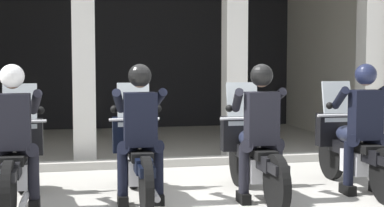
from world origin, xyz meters
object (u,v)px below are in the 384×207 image
object	(u,v)px
police_officer_far_left	(13,124)
police_officer_center_right	(261,121)
motorcycle_center_right	(253,155)
motorcycle_far_right	(352,149)
police_officer_center_left	(140,122)
police_officer_far_right	(364,117)
motorcycle_center_left	(138,156)
motorcycle_far_left	(17,160)

from	to	relation	value
police_officer_far_left	police_officer_center_right	bearing A→B (deg)	-2.96
motorcycle_center_right	police_officer_center_right	xyz separation A→B (m)	(-0.00, -0.28, 0.44)
police_officer_far_left	motorcycle_far_right	distance (m)	4.11
police_officer_center_left	police_officer_far_right	xyz separation A→B (m)	(2.72, -0.02, 0.00)
police_officer_far_left	motorcycle_center_left	size ratio (longest dim) A/B	0.78
motorcycle_far_left	police_officer_center_right	distance (m)	2.79
police_officer_far_left	motorcycle_far_right	size ratio (longest dim) A/B	0.78
police_officer_far_left	police_officer_center_right	size ratio (longest dim) A/B	1.00
motorcycle_center_left	motorcycle_far_right	distance (m)	2.72
motorcycle_center_left	motorcycle_center_right	distance (m)	1.37
police_officer_far_left	motorcycle_center_right	bearing A→B (deg)	3.01
police_officer_far_left	police_officer_far_right	size ratio (longest dim) A/B	1.00
motorcycle_far_left	motorcycle_far_right	size ratio (longest dim) A/B	1.00
motorcycle_far_left	police_officer_center_left	size ratio (longest dim) A/B	1.29
motorcycle_center_left	police_officer_center_left	xyz separation A→B (m)	(-0.00, -0.28, 0.44)
motorcycle_center_left	police_officer_far_left	bearing A→B (deg)	-167.77
motorcycle_far_left	motorcycle_center_right	bearing A→B (deg)	-2.96
motorcycle_far_left	police_officer_far_left	bearing A→B (deg)	-89.14
police_officer_far_left	police_officer_center_left	size ratio (longest dim) A/B	1.00
police_officer_far_left	motorcycle_center_right	distance (m)	2.75
police_officer_center_left	motorcycle_far_left	bearing A→B (deg)	168.67
police_officer_far_right	motorcycle_far_right	bearing A→B (deg)	83.48
police_officer_center_right	police_officer_center_left	bearing A→B (deg)	168.38
police_officer_center_left	police_officer_center_right	distance (m)	1.37
police_officer_center_left	police_officer_far_right	distance (m)	2.72
police_officer_far_left	motorcycle_far_right	world-z (taller)	police_officer_far_left
motorcycle_far_left	police_officer_center_right	bearing A→B (deg)	-8.85
motorcycle_center_left	police_officer_center_right	bearing A→B (deg)	-16.26
motorcycle_far_left	motorcycle_far_right	distance (m)	4.08
police_officer_center_left	police_officer_far_right	world-z (taller)	same
motorcycle_center_left	police_officer_center_right	xyz separation A→B (m)	(1.36, -0.44, 0.44)
motorcycle_center_right	police_officer_far_right	distance (m)	1.43
motorcycle_far_left	motorcycle_center_right	size ratio (longest dim) A/B	1.00
police_officer_center_right	motorcycle_far_right	size ratio (longest dim) A/B	0.78
motorcycle_center_right	police_officer_center_right	distance (m)	0.52
police_officer_far_left	motorcycle_center_right	xyz separation A→B (m)	(2.72, 0.09, -0.44)
police_officer_center_left	motorcycle_far_right	xyz separation A→B (m)	(2.72, 0.26, -0.44)
motorcycle_center_left	police_officer_center_left	distance (m)	0.52
motorcycle_center_left	police_officer_center_left	size ratio (longest dim) A/B	1.29
police_officer_far_left	police_officer_center_left	xyz separation A→B (m)	(1.36, -0.03, 0.00)
police_officer_far_left	motorcycle_center_left	xyz separation A→B (m)	(1.36, 0.25, -0.44)
police_officer_center_left	police_officer_center_right	world-z (taller)	same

